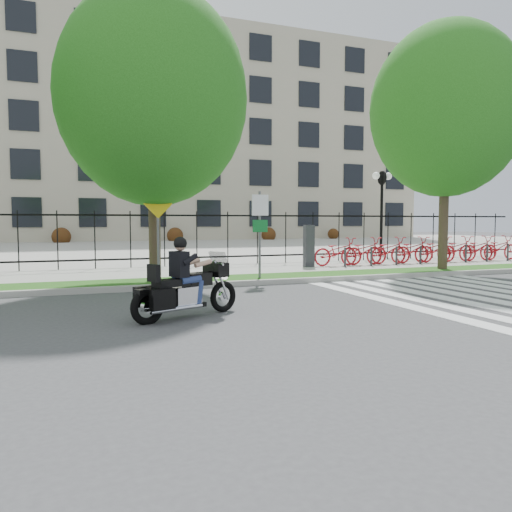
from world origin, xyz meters
name	(u,v)px	position (x,y,z in m)	size (l,w,h in m)	color
ground	(309,311)	(0.00, 0.00, 0.00)	(120.00, 120.00, 0.00)	#3D3C3F
curb	(242,283)	(0.00, 4.10, 0.07)	(60.00, 0.20, 0.15)	#999890
grass_verge	(232,280)	(0.00, 4.95, 0.07)	(60.00, 1.50, 0.15)	#1D4E13
sidewalk	(210,272)	(0.00, 7.45, 0.07)	(60.00, 3.50, 0.15)	#9A9990
plaza	(140,247)	(0.00, 25.00, 0.05)	(80.00, 34.00, 0.10)	#9A9990
crosswalk_stripes	(494,298)	(4.83, 0.00, 0.01)	(5.70, 8.00, 0.01)	silver
iron_fence	(197,238)	(0.00, 9.20, 1.15)	(30.00, 0.06, 2.00)	black
office_building	(112,141)	(0.00, 44.92, 9.97)	(60.00, 21.90, 20.15)	#ADA28C
lamp_post_right	(382,192)	(10.00, 12.00, 3.21)	(1.06, 0.70, 4.25)	black
street_tree_1	(153,97)	(-2.23, 4.95, 5.13)	(5.11, 5.11, 7.93)	#3A2D20
street_tree_2	(446,110)	(7.63, 4.95, 5.53)	(5.09, 5.09, 8.32)	#3A2D20
bike_share_station	(422,250)	(8.61, 7.20, 0.67)	(10.06, 0.88, 1.50)	#2D2D33
sign_pole_regulatory	(260,223)	(0.72, 4.58, 1.74)	(0.50, 0.09, 2.50)	#59595B
sign_pole_warning	(158,223)	(-2.20, 4.58, 1.74)	(0.78, 0.09, 2.49)	#59595B
motorcycle_rider	(187,285)	(-2.43, 0.17, 0.60)	(2.21, 1.23, 1.81)	black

